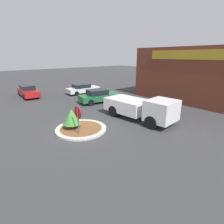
% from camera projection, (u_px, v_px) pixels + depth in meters
% --- Properties ---
extents(ground_plane, '(120.00, 120.00, 0.00)m').
position_uv_depth(ground_plane, '(81.00, 130.00, 12.34)').
color(ground_plane, '#38383A').
extents(traffic_island, '(3.56, 3.56, 0.14)m').
position_uv_depth(traffic_island, '(81.00, 129.00, 12.31)').
color(traffic_island, '#BCB7AD').
rests_on(traffic_island, ground_plane).
extents(stop_sign, '(0.82, 0.07, 2.01)m').
position_uv_depth(stop_sign, '(78.00, 115.00, 11.08)').
color(stop_sign, '#4C4C51').
rests_on(stop_sign, ground_plane).
extents(island_shrub, '(1.26, 1.26, 1.36)m').
position_uv_depth(island_shrub, '(72.00, 117.00, 12.11)').
color(island_shrub, brown).
rests_on(island_shrub, traffic_island).
extents(utility_truck, '(6.19, 2.70, 1.95)m').
position_uv_depth(utility_truck, '(140.00, 107.00, 14.05)').
color(utility_truck, white).
rests_on(utility_truck, ground_plane).
extents(storefront_building, '(15.93, 6.07, 5.88)m').
position_uv_depth(storefront_building, '(211.00, 76.00, 18.53)').
color(storefront_building, brown).
rests_on(storefront_building, ground_plane).
extents(parked_sedan_white, '(2.13, 4.53, 1.31)m').
position_uv_depth(parked_sedan_white, '(83.00, 89.00, 23.95)').
color(parked_sedan_white, silver).
rests_on(parked_sedan_white, ground_plane).
extents(parked_sedan_red, '(4.78, 2.00, 1.45)m').
position_uv_depth(parked_sedan_red, '(28.00, 91.00, 22.08)').
color(parked_sedan_red, '#B21919').
rests_on(parked_sedan_red, ground_plane).
extents(parked_sedan_green, '(2.58, 4.66, 1.46)m').
position_uv_depth(parked_sedan_green, '(99.00, 96.00, 19.35)').
color(parked_sedan_green, '#1E6638').
rests_on(parked_sedan_green, ground_plane).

